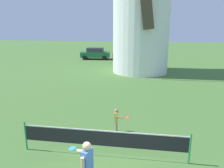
# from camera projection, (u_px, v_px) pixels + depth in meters

# --- Properties ---
(windmill) EXTENTS (10.07, 6.08, 14.17)m
(windmill) POSITION_uv_depth(u_px,v_px,m) (142.00, 1.00, 20.28)
(windmill) COLOR white
(windmill) RESTS_ON ground_plane
(tennis_net) EXTENTS (5.84, 0.06, 1.10)m
(tennis_net) POSITION_uv_depth(u_px,v_px,m) (103.00, 138.00, 7.59)
(tennis_net) COLOR #238E4C
(tennis_net) RESTS_ON ground_plane
(player_near) EXTENTS (0.79, 0.76, 1.54)m
(player_near) POSITION_uv_depth(u_px,v_px,m) (87.00, 164.00, 5.87)
(player_near) COLOR slate
(player_near) RESTS_ON ground_plane
(player_far) EXTENTS (0.67, 0.42, 1.06)m
(player_far) POSITION_uv_depth(u_px,v_px,m) (117.00, 119.00, 9.35)
(player_far) COLOR #9E937F
(player_far) RESTS_ON ground_plane
(parked_car_green) EXTENTS (3.99, 2.11, 1.56)m
(parked_car_green) POSITION_uv_depth(u_px,v_px,m) (95.00, 53.00, 30.00)
(parked_car_green) COLOR #1E6638
(parked_car_green) RESTS_ON ground_plane
(parked_car_red) EXTENTS (4.58, 2.39, 1.56)m
(parked_car_red) POSITION_uv_depth(u_px,v_px,m) (129.00, 54.00, 29.20)
(parked_car_red) COLOR red
(parked_car_red) RESTS_ON ground_plane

